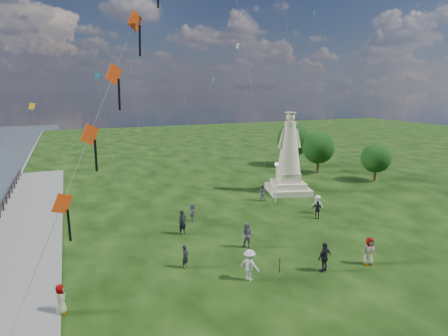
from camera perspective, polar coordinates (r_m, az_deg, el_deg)
name	(u,v)px	position (r m, az deg, el deg)	size (l,w,h in m)	color
statue	(289,163)	(39.26, 9.86, 0.81)	(5.07, 5.07, 8.35)	beige
lamppost	(276,174)	(35.63, 7.98, -0.86)	(0.36, 0.36, 3.90)	silver
tree_row	(316,145)	(50.29, 13.81, 3.37)	(8.00, 15.14, 5.97)	#382314
person_0	(185,257)	(23.46, -5.92, -13.29)	(0.53, 0.35, 1.46)	black
person_1	(247,236)	(25.90, 3.58, -10.26)	(0.89, 0.55, 1.83)	#595960
person_2	(249,265)	(21.99, 3.91, -14.53)	(1.19, 0.61, 1.84)	silver
person_3	(325,257)	(23.63, 15.07, -12.98)	(1.07, 0.55, 1.83)	black
person_4	(369,251)	(25.34, 21.24, -11.73)	(0.86, 0.53, 1.75)	#595960
person_6	(183,222)	(28.36, -6.33, -8.23)	(0.68, 0.45, 1.86)	black
person_7	(262,193)	(36.58, 5.79, -3.74)	(0.76, 0.47, 1.57)	#595960
person_8	(317,204)	(33.71, 14.05, -5.38)	(1.07, 0.55, 1.65)	silver
person_9	(317,210)	(32.44, 14.03, -6.18)	(0.90, 0.46, 1.54)	black
person_10	(61,299)	(20.74, -23.61, -17.87)	(0.75, 0.46, 1.53)	#595960
person_11	(192,212)	(30.98, -4.86, -6.74)	(1.42, 0.61, 1.53)	#595960
red_kite_train	(123,55)	(19.47, -15.12, 16.23)	(9.71, 9.35, 19.84)	black
small_kites	(200,59)	(39.66, -3.62, 16.27)	(28.65, 14.50, 24.62)	#166686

